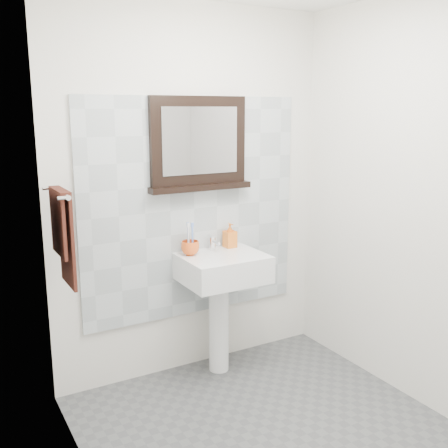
# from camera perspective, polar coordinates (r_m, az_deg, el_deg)

# --- Properties ---
(floor) EXTENTS (2.00, 2.20, 0.01)m
(floor) POSITION_cam_1_polar(r_m,az_deg,el_deg) (3.17, 6.47, -22.62)
(floor) COLOR #515356
(floor) RESTS_ON ground
(back_wall) EXTENTS (2.00, 0.01, 2.50)m
(back_wall) POSITION_cam_1_polar(r_m,az_deg,el_deg) (3.58, -3.44, 3.31)
(back_wall) COLOR silver
(back_wall) RESTS_ON ground
(left_wall) EXTENTS (0.01, 2.20, 2.50)m
(left_wall) POSITION_cam_1_polar(r_m,az_deg,el_deg) (2.22, -14.04, -2.67)
(left_wall) COLOR silver
(left_wall) RESTS_ON ground
(right_wall) EXTENTS (0.01, 2.20, 2.50)m
(right_wall) POSITION_cam_1_polar(r_m,az_deg,el_deg) (3.35, 21.00, 1.86)
(right_wall) COLOR silver
(right_wall) RESTS_ON ground
(splashback) EXTENTS (1.60, 0.02, 1.50)m
(splashback) POSITION_cam_1_polar(r_m,az_deg,el_deg) (3.59, -3.34, 1.71)
(splashback) COLOR #B4BEC3
(splashback) RESTS_ON back_wall
(pedestal_sink) EXTENTS (0.55, 0.44, 0.96)m
(pedestal_sink) POSITION_cam_1_polar(r_m,az_deg,el_deg) (3.57, -0.22, -6.18)
(pedestal_sink) COLOR white
(pedestal_sink) RESTS_ON ground
(toothbrush_cup) EXTENTS (0.16, 0.16, 0.10)m
(toothbrush_cup) POSITION_cam_1_polar(r_m,az_deg,el_deg) (3.51, -3.69, -2.62)
(toothbrush_cup) COLOR #F15B1C
(toothbrush_cup) RESTS_ON pedestal_sink
(toothbrushes) EXTENTS (0.05, 0.04, 0.21)m
(toothbrushes) POSITION_cam_1_polar(r_m,az_deg,el_deg) (3.49, -3.68, -1.42)
(toothbrushes) COLOR white
(toothbrushes) RESTS_ON toothbrush_cup
(soap_dispenser) EXTENTS (0.08, 0.08, 0.17)m
(soap_dispenser) POSITION_cam_1_polar(r_m,az_deg,el_deg) (3.68, 0.65, -1.24)
(soap_dispenser) COLOR #E84C1B
(soap_dispenser) RESTS_ON pedestal_sink
(framed_mirror) EXTENTS (0.73, 0.11, 0.62)m
(framed_mirror) POSITION_cam_1_polar(r_m,az_deg,el_deg) (3.53, -2.77, 8.51)
(framed_mirror) COLOR black
(framed_mirror) RESTS_ON back_wall
(towel_bar) EXTENTS (0.07, 0.40, 0.03)m
(towel_bar) POSITION_cam_1_polar(r_m,az_deg,el_deg) (2.99, -17.51, 3.27)
(towel_bar) COLOR silver
(towel_bar) RESTS_ON left_wall
(hand_towel) EXTENTS (0.06, 0.30, 0.55)m
(hand_towel) POSITION_cam_1_polar(r_m,az_deg,el_deg) (3.03, -17.12, -0.65)
(hand_towel) COLOR black
(hand_towel) RESTS_ON towel_bar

